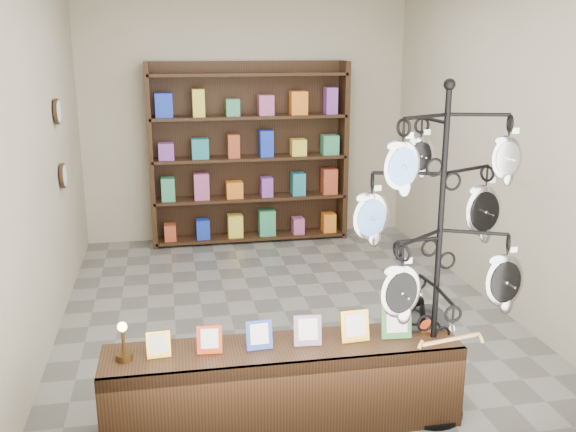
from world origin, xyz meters
name	(u,v)px	position (x,y,z in m)	size (l,w,h in m)	color
ground	(284,311)	(0.00, 0.00, 0.00)	(5.00, 5.00, 0.00)	slate
room_envelope	(284,111)	(0.00, 0.00, 1.85)	(5.00, 5.00, 5.00)	#B4AB91
display_tree	(440,231)	(0.65, -1.84, 1.28)	(1.13, 1.01, 2.21)	black
front_shelf	(284,385)	(-0.34, -1.79, 0.28)	(2.27, 0.50, 0.80)	black
back_shelving	(249,159)	(0.00, 2.30, 1.03)	(2.42, 0.36, 2.20)	black
wall_clocks	(60,144)	(-1.97, 0.80, 1.50)	(0.03, 0.24, 0.84)	black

